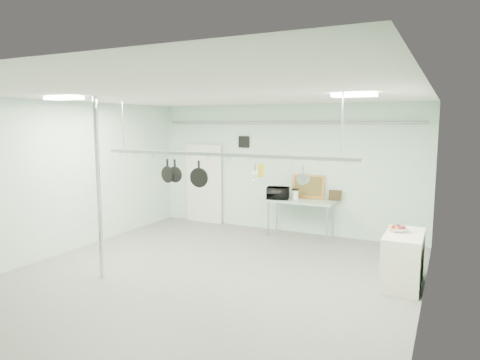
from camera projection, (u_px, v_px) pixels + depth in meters
The scene contains 25 objects.
floor at pixel (201, 282), 7.44m from camera, with size 8.00×8.00×0.00m, color gray.
ceiling at pixel (199, 95), 7.01m from camera, with size 7.00×8.00×0.02m, color silver.
back_wall at pixel (283, 168), 10.77m from camera, with size 7.00×0.02×3.20m, color silver.
right_wall at pixel (424, 209), 5.69m from camera, with size 0.02×8.00×3.20m, color silver.
door at pixel (204, 184), 11.81m from camera, with size 1.10×0.10×2.20m, color silver.
wall_vent at pixel (244, 142), 11.15m from camera, with size 0.30×0.04×0.30m, color black.
conduit_pipe at pixel (283, 122), 10.54m from camera, with size 0.07×0.07×6.60m, color gray.
chrome_pole at pixel (99, 189), 7.44m from camera, with size 0.08×0.08×3.20m, color silver.
prep_table at pixel (301, 203), 10.26m from camera, with size 1.60×0.70×0.91m.
side_cabinet at pixel (403, 259), 7.23m from camera, with size 0.60×1.20×0.90m, color white.
pot_rack at pixel (219, 153), 7.32m from camera, with size 4.80×0.06×1.00m.
light_panel_left at pixel (64, 98), 7.28m from camera, with size 0.65×0.30×0.05m, color white.
light_panel_right at pixel (354, 95), 6.49m from camera, with size 0.65×0.30×0.05m, color white.
microwave at pixel (278, 193), 10.37m from camera, with size 0.53×0.36×0.29m, color black.
coffee_canister at pixel (295, 195), 10.30m from camera, with size 0.15×0.15×0.23m, color white.
painting_large at pixel (308, 187), 10.44m from camera, with size 0.78×0.05×0.58m, color orange.
painting_small at pixel (335, 195), 10.17m from camera, with size 0.30×0.04×0.25m, color #332712.
fruit_bowl at pixel (398, 229), 7.29m from camera, with size 0.33×0.33×0.08m, color silver.
skillet_left at pixel (168, 171), 7.84m from camera, with size 0.31×0.06×0.43m, color black, non-canonical shape.
skillet_mid at pixel (175, 170), 7.77m from camera, with size 0.29×0.06×0.40m, color black, non-canonical shape.
skillet_right at pixel (199, 174), 7.55m from camera, with size 0.35×0.06×0.47m, color black, non-canonical shape.
whisk at pixel (255, 172), 7.06m from camera, with size 0.17×0.17×0.31m, color #A8A7AC, non-canonical shape.
grater at pixel (261, 171), 7.01m from camera, with size 0.10×0.02×0.24m, color yellow, non-canonical shape.
saucepan at pixel (303, 175), 6.70m from camera, with size 0.19×0.10×0.32m, color #ADACB1, non-canonical shape.
fruit_cluster at pixel (398, 227), 7.28m from camera, with size 0.24×0.24×0.09m, color #A6150F, non-canonical shape.
Camera 1 is at (3.78, -6.09, 2.74)m, focal length 32.00 mm.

